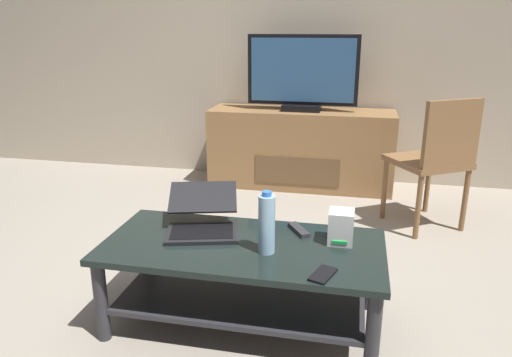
# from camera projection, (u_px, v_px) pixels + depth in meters

# --- Properties ---
(ground_plane) EXTENTS (7.68, 7.68, 0.00)m
(ground_plane) POSITION_uv_depth(u_px,v_px,m) (239.00, 296.00, 2.51)
(ground_plane) COLOR #9E9384
(back_wall) EXTENTS (6.40, 0.12, 2.80)m
(back_wall) POSITION_uv_depth(u_px,v_px,m) (299.00, 19.00, 4.15)
(back_wall) COLOR #B2A38C
(back_wall) RESTS_ON ground
(coffee_table) EXTENTS (1.27, 0.60, 0.41)m
(coffee_table) POSITION_uv_depth(u_px,v_px,m) (243.00, 268.00, 2.21)
(coffee_table) COLOR black
(coffee_table) RESTS_ON ground
(media_cabinet) EXTENTS (1.56, 0.46, 0.67)m
(media_cabinet) POSITION_uv_depth(u_px,v_px,m) (301.00, 149.00, 4.16)
(media_cabinet) COLOR olive
(media_cabinet) RESTS_ON ground
(television) EXTENTS (0.91, 0.20, 0.62)m
(television) POSITION_uv_depth(u_px,v_px,m) (303.00, 75.00, 3.94)
(television) COLOR black
(television) RESTS_ON media_cabinet
(dining_chair) EXTENTS (0.61, 0.61, 0.91)m
(dining_chair) POSITION_uv_depth(u_px,v_px,m) (436.00, 156.00, 3.20)
(dining_chair) COLOR brown
(dining_chair) RESTS_ON ground
(laptop) EXTENTS (0.42, 0.46, 0.17)m
(laptop) POSITION_uv_depth(u_px,v_px,m) (202.00, 218.00, 2.31)
(laptop) COLOR black
(laptop) RESTS_ON coffee_table
(router_box) EXTENTS (0.11, 0.12, 0.15)m
(router_box) POSITION_uv_depth(u_px,v_px,m) (341.00, 227.00, 2.17)
(router_box) COLOR white
(router_box) RESTS_ON coffee_table
(water_bottle_near) EXTENTS (0.07, 0.07, 0.28)m
(water_bottle_near) POSITION_uv_depth(u_px,v_px,m) (267.00, 224.00, 2.05)
(water_bottle_near) COLOR #99C6E5
(water_bottle_near) RESTS_ON coffee_table
(cell_phone) EXTENTS (0.11, 0.16, 0.01)m
(cell_phone) POSITION_uv_depth(u_px,v_px,m) (323.00, 274.00, 1.89)
(cell_phone) COLOR black
(cell_phone) RESTS_ON coffee_table
(tv_remote) EXTENTS (0.12, 0.16, 0.02)m
(tv_remote) POSITION_uv_depth(u_px,v_px,m) (299.00, 230.00, 2.30)
(tv_remote) COLOR #2D2D30
(tv_remote) RESTS_ON coffee_table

